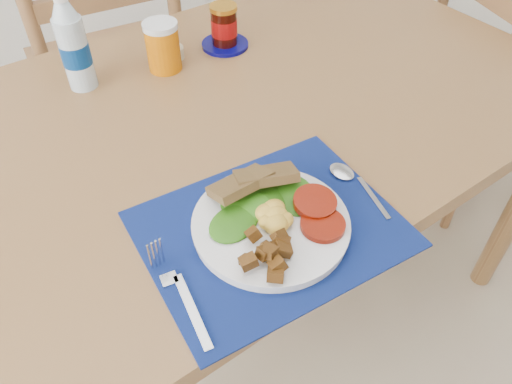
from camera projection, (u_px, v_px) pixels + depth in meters
ground at (293, 340)px, 1.49m from camera, size 4.00×4.00×0.00m
table at (252, 129)px, 1.13m from camera, size 1.40×0.90×0.75m
chair_far at (103, 35)px, 1.55m from camera, size 0.51×0.49×1.23m
chair_end at (483, 73)px, 1.56m from camera, size 0.45×0.47×1.01m
placemat at (271, 229)px, 0.81m from camera, size 0.43×0.35×0.00m
breakfast_plate at (270, 224)px, 0.79m from camera, size 0.25×0.25×0.06m
fork at (177, 290)px, 0.72m from camera, size 0.04×0.19×0.00m
spoon at (352, 181)px, 0.88m from camera, size 0.04×0.16×0.00m
water_bottle at (74, 48)px, 1.04m from camera, size 0.06×0.06×0.21m
juice_glass at (163, 48)px, 1.12m from camera, size 0.08×0.08×0.11m
ramekin at (172, 52)px, 1.18m from camera, size 0.05×0.05×0.03m
jam_on_saucer at (224, 29)px, 1.20m from camera, size 0.11×0.11×0.10m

